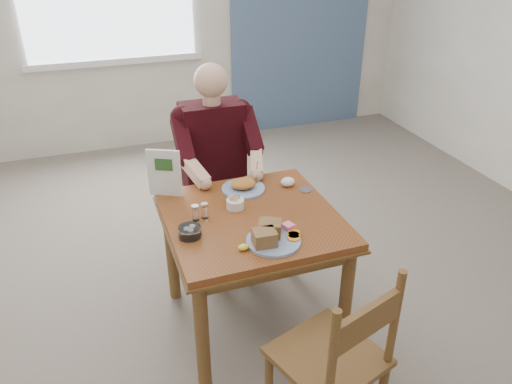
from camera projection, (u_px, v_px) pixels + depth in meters
name	position (u px, v px, depth m)	size (l,w,h in m)	color
floor	(252.00, 321.00, 3.02)	(6.00, 6.00, 0.00)	#6C6057
wall_back	(151.00, 8.00, 4.85)	(5.50, 5.50, 0.00)	silver
accent_panel	(302.00, 1.00, 5.30)	(1.60, 0.02, 2.80)	#496489
lemon_wedge	(244.00, 247.00, 2.38)	(0.05, 0.04, 0.03)	yellow
napkin	(288.00, 182.00, 2.95)	(0.09, 0.07, 0.05)	white
metal_dish	(306.00, 190.00, 2.91)	(0.07, 0.07, 0.01)	silver
table	(252.00, 233.00, 2.72)	(0.92, 0.92, 0.75)	brown
chair_far	(214.00, 193.00, 3.46)	(0.42, 0.42, 0.95)	brown
chair_near	(336.00, 361.00, 2.13)	(0.53, 0.53, 0.95)	brown
diner	(216.00, 154.00, 3.22)	(0.53, 0.56, 1.39)	tan
near_plate	(271.00, 236.00, 2.43)	(0.32, 0.32, 0.09)	white
far_plate	(244.00, 186.00, 2.91)	(0.33, 0.33, 0.07)	white
caddy	(235.00, 204.00, 2.72)	(0.12, 0.12, 0.07)	white
shakers	(200.00, 212.00, 2.61)	(0.09, 0.05, 0.09)	white
creamer	(190.00, 232.00, 2.47)	(0.12, 0.12, 0.05)	white
menu	(164.00, 173.00, 2.80)	(0.18, 0.10, 0.28)	white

